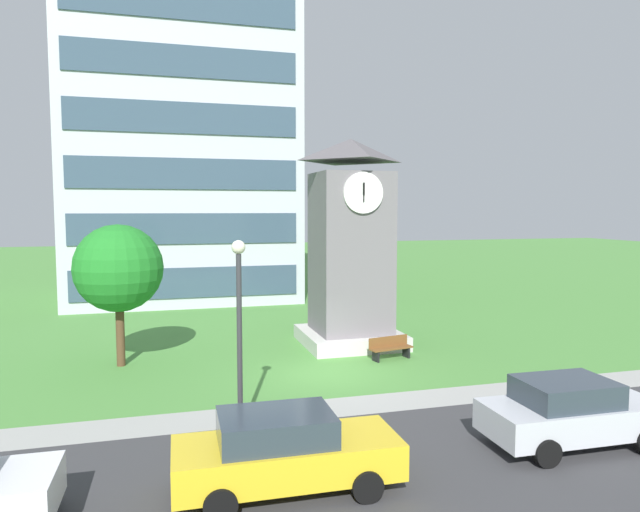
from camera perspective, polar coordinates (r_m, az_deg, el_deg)
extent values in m
plane|color=#4C893D|center=(21.00, 0.79, -11.67)|extent=(160.00, 160.00, 0.00)
cube|color=#38383A|center=(14.07, 10.46, -20.24)|extent=(120.00, 7.20, 0.01)
cube|color=#9E9E99|center=(17.83, 4.06, -14.69)|extent=(120.00, 1.60, 0.01)
cube|color=#B7BCC6|center=(40.30, -13.79, 16.71)|extent=(14.28, 10.28, 28.80)
cube|color=#384C60|center=(34.48, -13.11, -2.62)|extent=(13.13, 0.10, 1.80)
cube|color=#384C60|center=(34.23, -13.21, 2.70)|extent=(13.13, 0.10, 1.80)
cube|color=#384C60|center=(34.27, -13.32, 8.05)|extent=(13.13, 0.10, 1.80)
cube|color=#384C60|center=(34.61, -13.42, 13.34)|extent=(13.13, 0.10, 1.80)
cube|color=#384C60|center=(35.24, -13.52, 18.49)|extent=(13.13, 0.10, 1.80)
cube|color=#384C60|center=(36.15, -13.63, 23.42)|extent=(13.13, 0.10, 1.80)
cube|color=slate|center=(24.73, 3.06, -0.35)|extent=(3.06, 3.06, 7.49)
cube|color=beige|center=(25.27, 3.03, -8.16)|extent=(4.13, 4.13, 0.60)
pyramid|color=#555155|center=(24.77, 3.11, 10.57)|extent=(3.37, 3.37, 0.96)
cylinder|color=white|center=(23.15, 4.36, 6.36)|extent=(1.68, 0.12, 1.68)
cylinder|color=white|center=(25.20, 6.54, 6.20)|extent=(0.12, 1.68, 1.68)
cube|color=black|center=(23.09, 4.42, 6.74)|extent=(0.08, 0.07, 0.51)
cube|color=black|center=(23.07, 4.42, 6.36)|extent=(0.06, 0.06, 0.76)
cube|color=brown|center=(22.89, 7.16, -9.16)|extent=(1.86, 0.82, 0.06)
cube|color=brown|center=(23.02, 6.86, -8.50)|extent=(1.77, 0.40, 0.40)
cube|color=black|center=(22.56, 5.62, -9.94)|extent=(0.16, 0.44, 0.45)
cube|color=black|center=(23.35, 8.64, -9.47)|extent=(0.16, 0.44, 0.45)
cylinder|color=#333338|center=(15.13, -8.07, -8.85)|extent=(0.14, 0.14, 4.77)
sphere|color=#F2EFCC|center=(14.75, -8.19, 0.89)|extent=(0.36, 0.36, 0.36)
cylinder|color=#513823|center=(22.92, -19.41, -7.23)|extent=(0.32, 0.32, 2.58)
sphere|color=#1F7925|center=(22.56, -19.57, -1.15)|extent=(3.29, 3.29, 3.29)
cylinder|color=black|center=(13.55, -27.45, -20.21)|extent=(0.66, 0.23, 0.66)
cube|color=gold|center=(12.69, -3.30, -19.54)|extent=(4.77, 1.92, 0.76)
cube|color=#2D3842|center=(12.39, -4.44, -16.76)|extent=(2.40, 1.65, 0.60)
cylinder|color=black|center=(13.96, 2.23, -18.91)|extent=(0.66, 0.23, 0.66)
cylinder|color=black|center=(12.42, 4.77, -22.06)|extent=(0.66, 0.23, 0.66)
cylinder|color=black|center=(13.49, -10.59, -19.86)|extent=(0.66, 0.23, 0.66)
cylinder|color=black|center=(11.89, -9.97, -23.41)|extent=(0.66, 0.23, 0.66)
cube|color=silver|center=(16.12, 24.00, -14.57)|extent=(4.53, 1.99, 0.76)
cube|color=#2D3842|center=(15.78, 23.43, -12.38)|extent=(2.28, 1.71, 0.60)
cylinder|color=black|center=(17.76, 25.68, -14.12)|extent=(0.66, 0.23, 0.66)
cylinder|color=black|center=(16.19, 17.81, -15.73)|extent=(0.66, 0.23, 0.66)
cylinder|color=black|center=(14.76, 21.84, -17.89)|extent=(0.66, 0.23, 0.66)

